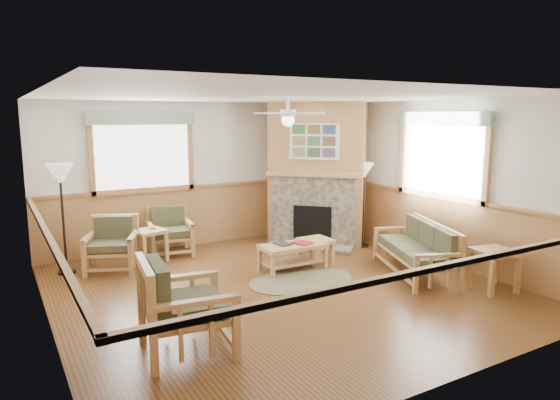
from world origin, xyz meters
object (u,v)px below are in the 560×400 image
armchair_back_right (170,231)px  end_table_chairs (150,245)px  floor_lamp_right (363,205)px  end_table_sofa (494,270)px  footstool (316,251)px  floor_lamp_left (63,219)px  armchair_back_left (112,245)px  armchair_left (187,305)px  coffee_table (293,257)px  sofa (414,249)px

armchair_back_right → end_table_chairs: bearing=-142.0°
armchair_back_right → floor_lamp_right: bearing=-12.3°
end_table_sofa → footstool: 2.76m
end_table_chairs → floor_lamp_left: 1.45m
armchair_back_left → armchair_left: 3.25m
floor_lamp_left → coffee_table: bearing=-27.2°
armchair_back_left → end_table_sofa: size_ratio=1.41×
end_table_chairs → floor_lamp_right: bearing=-15.9°
coffee_table → floor_lamp_left: bearing=153.9°
armchair_back_right → floor_lamp_left: 1.84m
sofa → floor_lamp_left: (-4.68, 2.79, 0.46)m
end_table_sofa → end_table_chairs: bearing=134.1°
sofa → coffee_table: 1.91m
end_table_chairs → floor_lamp_left: bearing=-179.7°
sofa → floor_lamp_right: size_ratio=1.10×
armchair_back_left → floor_lamp_right: (4.42, -0.85, 0.38)m
armchair_back_left → armchair_left: armchair_left is taller
armchair_back_left → footstool: armchair_back_left is taller
armchair_back_right → end_table_sofa: bearing=-41.9°
armchair_back_right → coffee_table: armchair_back_right is taller
end_table_chairs → footstool: 2.82m
end_table_sofa → floor_lamp_left: bearing=142.6°
armchair_back_left → floor_lamp_right: bearing=12.4°
armchair_back_right → end_table_chairs: 0.52m
footstool → sofa: bearing=-52.2°
armchair_back_left → armchair_back_right: bearing=45.8°
sofa → armchair_left: 3.99m
sofa → armchair_back_left: (-4.02, 2.58, 0.02)m
end_table_sofa → footstool: size_ratio=1.25×
sofa → floor_lamp_left: 5.46m
armchair_back_right → end_table_sofa: (3.34, -4.14, -0.12)m
footstool → floor_lamp_right: bearing=18.3°
armchair_back_left → armchair_left: bearing=-65.2°
floor_lamp_left → footstool: bearing=-22.4°
end_table_sofa → footstool: bearing=120.7°
armchair_back_left → floor_lamp_right: size_ratio=0.53×
sofa → end_table_sofa: 1.19m
armchair_left → end_table_sofa: (4.36, -0.43, -0.20)m
coffee_table → armchair_back_left: bearing=151.7°
end_table_sofa → armchair_back_left: bearing=140.3°
sofa → floor_lamp_right: floor_lamp_right is taller
floor_lamp_left → end_table_sofa: bearing=-37.4°
armchair_back_left → armchair_back_right: (1.10, 0.46, -0.01)m
armchair_back_right → armchair_left: size_ratio=0.83×
armchair_left → coffee_table: size_ratio=0.96×
sofa → floor_lamp_left: bearing=-98.5°
sofa → armchair_back_left: 4.77m
sofa → end_table_chairs: (-3.35, 2.80, -0.13)m
floor_lamp_right → coffee_table: bearing=-163.4°
armchair_left → floor_lamp_left: 3.56m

